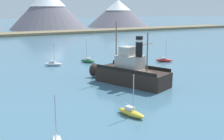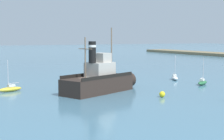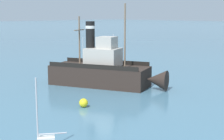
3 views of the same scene
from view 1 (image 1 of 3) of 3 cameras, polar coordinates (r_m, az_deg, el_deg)
name	(u,v)px [view 1 (image 1 of 3)]	position (r m, az deg, el deg)	size (l,w,h in m)	color
ground_plane	(142,86)	(44.26, 6.06, -3.33)	(600.00, 600.00, 0.00)	#477289
mountain_ridge	(8,6)	(171.70, -20.45, 12.00)	(164.93, 56.97, 32.35)	slate
shoreline_strip	(25,34)	(132.64, -17.25, 7.04)	(240.00, 12.00, 1.20)	#7A6B4C
old_tugboat	(129,72)	(45.38, 3.51, -0.49)	(8.82, 14.56, 9.90)	#2D231E
sailboat_green	(88,61)	(63.24, -4.94, 1.91)	(2.93, 3.81, 4.90)	#286B3D
sailboat_white	(53,64)	(60.72, -11.87, 1.24)	(3.86, 2.80, 4.90)	white
sailboat_yellow	(131,112)	(32.31, 3.88, -8.57)	(2.11, 3.96, 4.90)	gold
sailboat_red	(164,60)	(64.90, 10.56, 2.02)	(3.77, 3.04, 4.90)	#B22823
mooring_buoy	(149,69)	(54.71, 7.58, 0.16)	(0.84, 0.84, 0.84)	yellow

